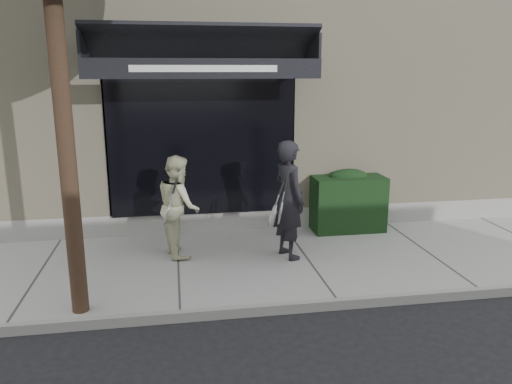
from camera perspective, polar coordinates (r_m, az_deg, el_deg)
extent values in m
plane|color=black|center=(8.02, 5.73, -8.17)|extent=(80.00, 80.00, 0.00)
cube|color=#9D9C97|center=(8.00, 5.74, -7.77)|extent=(20.00, 3.00, 0.12)
cube|color=gray|center=(6.64, 9.29, -12.48)|extent=(20.00, 0.10, 0.14)
cube|color=#C5B796|center=(12.34, -0.14, 12.66)|extent=(14.00, 7.00, 5.50)
cube|color=gray|center=(9.50, 3.10, -3.01)|extent=(14.02, 0.42, 0.50)
cube|color=black|center=(8.82, -6.16, 5.94)|extent=(3.20, 0.30, 2.60)
cube|color=gray|center=(9.02, -16.47, 5.64)|extent=(0.08, 0.40, 2.60)
cube|color=gray|center=(9.20, 3.84, 6.31)|extent=(0.08, 0.40, 2.60)
cube|color=gray|center=(8.89, -6.45, 14.66)|extent=(3.36, 0.40, 0.12)
cube|color=black|center=(8.20, -6.22, 16.57)|extent=(3.60, 1.03, 0.55)
cube|color=black|center=(7.69, -5.91, 13.86)|extent=(3.60, 0.05, 0.30)
cube|color=white|center=(7.66, -5.90, 13.86)|extent=(2.20, 0.01, 0.10)
cube|color=black|center=(8.28, -19.06, 15.34)|extent=(0.04, 1.00, 0.45)
cube|color=black|center=(8.49, 6.36, 15.92)|extent=(0.04, 1.00, 0.45)
cube|color=black|center=(9.28, 10.38, -1.24)|extent=(1.30, 0.70, 1.00)
ellipsoid|color=black|center=(9.17, 10.51, 1.77)|extent=(0.71, 0.38, 0.27)
cylinder|color=black|center=(6.02, -21.09, 7.25)|extent=(0.20, 0.20, 4.80)
imported|color=black|center=(7.70, 3.78, -0.89)|extent=(0.63, 0.78, 1.85)
torus|color=silver|center=(7.35, 2.80, -2.31)|extent=(0.14, 0.31, 0.30)
cylinder|color=silver|center=(7.35, 2.80, -2.31)|extent=(0.11, 0.27, 0.27)
cylinder|color=silver|center=(7.35, 2.80, -2.31)|extent=(0.18, 0.06, 0.05)
cylinder|color=black|center=(7.35, 2.80, -2.31)|extent=(0.20, 0.07, 0.07)
torus|color=silver|center=(7.32, 1.91, -2.63)|extent=(0.15, 0.32, 0.30)
cylinder|color=silver|center=(7.32, 1.91, -2.63)|extent=(0.11, 0.28, 0.26)
cylinder|color=silver|center=(7.32, 1.91, -2.63)|extent=(0.18, 0.04, 0.07)
cylinder|color=black|center=(7.32, 1.91, -2.63)|extent=(0.20, 0.06, 0.09)
imported|color=beige|center=(7.92, -8.83, -1.55)|extent=(0.76, 0.89, 1.60)
torus|color=silver|center=(7.63, -10.08, -2.40)|extent=(0.15, 0.32, 0.30)
cylinder|color=silver|center=(7.63, -10.08, -2.40)|extent=(0.12, 0.28, 0.26)
cylinder|color=silver|center=(7.63, -10.08, -2.40)|extent=(0.18, 0.04, 0.07)
cylinder|color=black|center=(7.63, -10.08, -2.40)|extent=(0.20, 0.06, 0.09)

